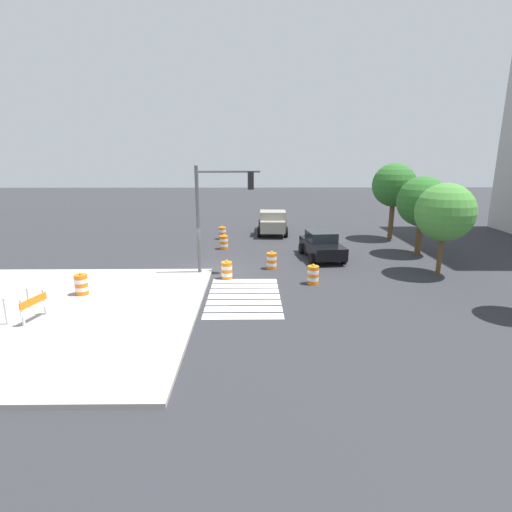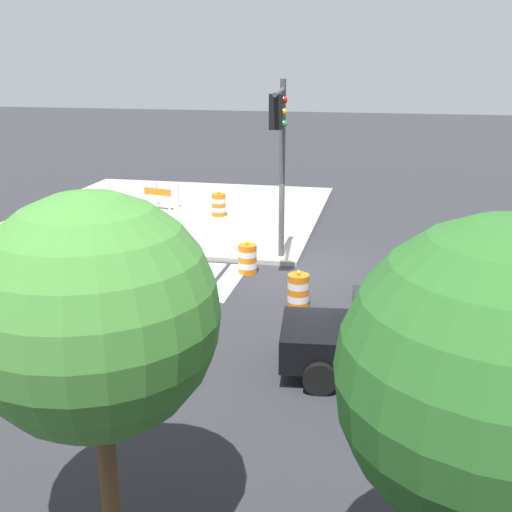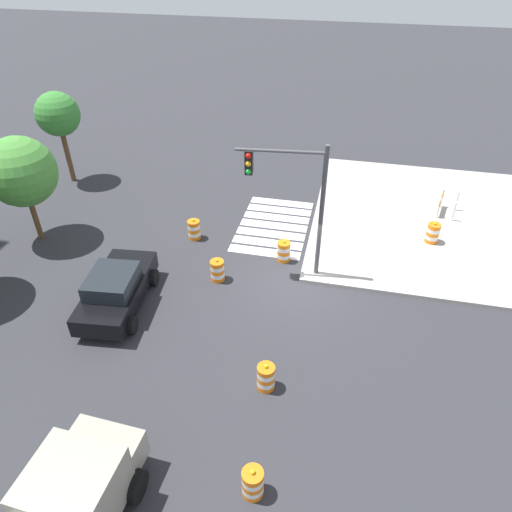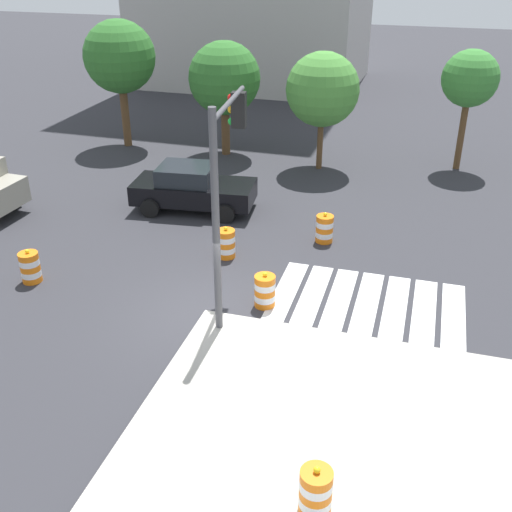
{
  "view_description": "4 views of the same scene",
  "coord_description": "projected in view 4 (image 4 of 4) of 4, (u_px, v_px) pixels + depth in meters",
  "views": [
    {
      "loc": [
        20.49,
        2.14,
        6.07
      ],
      "look_at": [
        -0.11,
        2.38,
        0.84
      ],
      "focal_mm": 27.49,
      "sensor_mm": 36.0,
      "label": 1
    },
    {
      "loc": [
        -2.6,
        18.25,
        6.19
      ],
      "look_at": [
        0.93,
        1.72,
        0.83
      ],
      "focal_mm": 43.59,
      "sensor_mm": 36.0,
      "label": 2
    },
    {
      "loc": [
        -14.76,
        -1.5,
        11.93
      ],
      "look_at": [
        -0.28,
        1.72,
        1.24
      ],
      "focal_mm": 32.91,
      "sensor_mm": 36.0,
      "label": 3
    },
    {
      "loc": [
        5.03,
        -12.54,
        8.83
      ],
      "look_at": [
        0.8,
        2.01,
        0.84
      ],
      "focal_mm": 42.89,
      "sensor_mm": 36.0,
      "label": 4
    }
  ],
  "objects": [
    {
      "name": "traffic_barrel_median_near",
      "position": [
        324.0,
        229.0,
        19.63
      ],
      "size": [
        0.56,
        0.56,
        1.02
      ],
      "color": "orange",
      "rests_on": "ground"
    },
    {
      "name": "traffic_barrel_on_sidewalk",
      "position": [
        316.0,
        492.0,
        10.18
      ],
      "size": [
        0.56,
        0.56,
        1.02
      ],
      "color": "orange",
      "rests_on": "sidewalk_corner"
    },
    {
      "name": "ground_plane",
      "position": [
        205.0,
        315.0,
        16.01
      ],
      "size": [
        120.0,
        120.0,
        0.0
      ],
      "primitive_type": "plane",
      "color": "#2D2D33"
    },
    {
      "name": "traffic_barrel_far_curb",
      "position": [
        226.0,
        243.0,
        18.69
      ],
      "size": [
        0.56,
        0.56,
        1.02
      ],
      "color": "orange",
      "rests_on": "ground"
    },
    {
      "name": "crosswalk_stripes",
      "position": [
        367.0,
        302.0,
        16.54
      ],
      "size": [
        5.1,
        3.2,
        0.02
      ],
      "color": "silver",
      "rests_on": "ground"
    },
    {
      "name": "traffic_barrel_median_far",
      "position": [
        265.0,
        291.0,
        16.2
      ],
      "size": [
        0.56,
        0.56,
        1.02
      ],
      "color": "orange",
      "rests_on": "ground"
    },
    {
      "name": "traffic_light_pole",
      "position": [
        225.0,
        168.0,
        14.52
      ],
      "size": [
        0.66,
        3.28,
        5.5
      ],
      "color": "#4C4C51",
      "rests_on": "sidewalk_corner"
    },
    {
      "name": "traffic_barrel_crosswalk_end",
      "position": [
        30.0,
        267.0,
        17.36
      ],
      "size": [
        0.56,
        0.56,
        1.02
      ],
      "color": "orange",
      "rests_on": "ground"
    },
    {
      "name": "street_tree_corner_lot",
      "position": [
        470.0,
        79.0,
        24.31
      ],
      "size": [
        2.26,
        2.26,
        4.89
      ],
      "color": "brown",
      "rests_on": "ground"
    },
    {
      "name": "sports_car",
      "position": [
        192.0,
        188.0,
        21.81
      ],
      "size": [
        4.47,
        2.49,
        1.63
      ],
      "color": "black",
      "rests_on": "ground"
    },
    {
      "name": "street_tree_streetside_far",
      "position": [
        323.0,
        90.0,
        24.52
      ],
      "size": [
        2.97,
        2.97,
        4.8
      ],
      "color": "brown",
      "rests_on": "ground"
    },
    {
      "name": "street_tree_streetside_near",
      "position": [
        224.0,
        79.0,
        26.21
      ],
      "size": [
        3.11,
        3.11,
        4.93
      ],
      "color": "brown",
      "rests_on": "ground"
    },
    {
      "name": "street_tree_streetside_mid",
      "position": [
        120.0,
        57.0,
        27.01
      ],
      "size": [
        3.18,
        3.18,
        5.64
      ],
      "color": "brown",
      "rests_on": "ground"
    }
  ]
}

